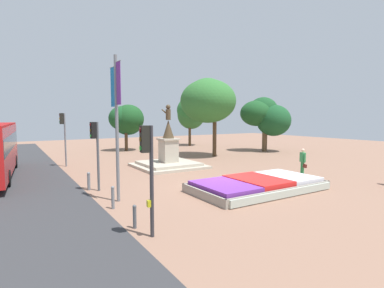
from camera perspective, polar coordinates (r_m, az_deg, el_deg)
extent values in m
plane|color=#8C6651|center=(15.82, 5.20, -8.25)|extent=(78.06, 78.06, 0.00)
cube|color=#38281C|center=(15.54, 12.36, -7.90)|extent=(6.56, 3.29, 0.37)
cube|color=gray|center=(14.41, 17.09, -8.96)|extent=(6.75, 0.12, 0.41)
cube|color=gray|center=(16.76, 8.32, -6.81)|extent=(6.75, 0.12, 0.41)
cube|color=gray|center=(13.49, 2.02, -9.70)|extent=(0.11, 3.47, 0.41)
cube|color=gray|center=(17.97, 20.05, -6.26)|extent=(0.11, 3.47, 0.41)
cube|color=#72339E|center=(14.12, 6.14, -7.97)|extent=(2.13, 3.08, 0.19)
cube|color=red|center=(15.48, 12.39, -6.81)|extent=(2.13, 3.08, 0.24)
cube|color=white|center=(17.00, 17.54, -5.93)|extent=(2.13, 3.08, 0.20)
cube|color=#B2BCAD|center=(14.38, 17.24, -9.00)|extent=(6.42, 0.22, 0.33)
cube|color=#B2A894|center=(22.04, -4.48, -4.17)|extent=(4.60, 4.60, 0.19)
cube|color=#B2A893|center=(22.01, -4.49, -3.68)|extent=(3.77, 3.77, 0.19)
cube|color=#B2A893|center=(21.89, -4.50, -1.33)|extent=(1.12, 1.12, 1.62)
cube|color=#B2A893|center=(21.81, -4.52, 0.94)|extent=(1.32, 1.32, 0.12)
cone|color=#473823|center=(21.77, -4.53, 2.84)|extent=(0.84, 0.84, 1.32)
cylinder|color=#473823|center=(21.75, -4.55, 5.60)|extent=(0.36, 0.36, 0.77)
sphere|color=#473823|center=(21.77, -4.56, 7.05)|extent=(0.34, 0.34, 0.34)
cylinder|color=#473823|center=(21.86, -5.08, 5.99)|extent=(0.45, 0.57, 0.52)
cylinder|color=#2D2D33|center=(9.19, -7.69, -7.18)|extent=(0.12, 0.12, 3.42)
cube|color=black|center=(8.95, -9.02, 0.95)|extent=(0.27, 0.31, 0.80)
cylinder|color=#4B0808|center=(8.90, -9.88, 2.63)|extent=(0.05, 0.14, 0.14)
cylinder|color=#543E08|center=(8.91, -9.85, 0.92)|extent=(0.05, 0.14, 0.14)
cylinder|color=green|center=(8.94, -9.83, -0.79)|extent=(0.05, 0.14, 0.14)
cube|color=gold|center=(9.32, -8.24, -11.17)|extent=(0.12, 0.17, 0.20)
cylinder|color=#4C5156|center=(15.49, -17.46, -2.32)|extent=(0.12, 0.12, 3.42)
cube|color=black|center=(15.31, -18.31, 2.50)|extent=(0.26, 0.30, 0.80)
cylinder|color=#4B0808|center=(15.26, -18.82, 3.48)|extent=(0.04, 0.14, 0.14)
cylinder|color=#543E08|center=(15.27, -18.79, 2.48)|extent=(0.04, 0.14, 0.14)
cylinder|color=green|center=(15.29, -18.76, 1.48)|extent=(0.04, 0.14, 0.14)
cylinder|color=slate|center=(23.96, -22.99, 0.71)|extent=(0.12, 0.12, 3.95)
cube|color=black|center=(23.88, -23.60, 4.45)|extent=(0.24, 0.28, 0.80)
cylinder|color=#4B0808|center=(23.86, -23.94, 5.08)|extent=(0.03, 0.14, 0.14)
cylinder|color=yellow|center=(23.86, -23.92, 4.44)|extent=(0.03, 0.14, 0.14)
cylinder|color=#0D4211|center=(23.86, -23.90, 3.80)|extent=(0.03, 0.14, 0.14)
cylinder|color=slate|center=(13.18, -14.10, 2.69)|extent=(0.14, 0.14, 6.26)
cube|color=#1972B2|center=(13.52, -14.80, 10.46)|extent=(0.07, 0.49, 1.68)
cylinder|color=slate|center=(13.62, -14.88, 13.99)|extent=(0.09, 0.63, 0.03)
cube|color=#6B2D8C|center=(12.99, -13.82, 11.21)|extent=(0.06, 0.40, 1.78)
cylinder|color=slate|center=(13.12, -13.90, 15.07)|extent=(0.08, 0.54, 0.03)
cylinder|color=black|center=(25.06, -30.68, -2.94)|extent=(0.34, 0.92, 0.90)
cylinder|color=black|center=(18.54, -31.73, -5.60)|extent=(0.34, 0.92, 0.90)
cylinder|color=#338C4C|center=(20.26, 20.14, -4.37)|extent=(0.13, 0.13, 0.84)
cylinder|color=#338C4C|center=(20.10, 20.39, -4.45)|extent=(0.13, 0.13, 0.84)
cube|color=#338C4C|center=(20.08, 20.33, -2.37)|extent=(0.35, 0.44, 0.60)
cylinder|color=#338C4C|center=(20.29, 20.00, -2.37)|extent=(0.09, 0.09, 0.57)
cylinder|color=#338C4C|center=(19.87, 20.66, -2.55)|extent=(0.09, 0.09, 0.57)
sphere|color=beige|center=(20.03, 20.37, -1.13)|extent=(0.22, 0.22, 0.22)
cube|color=#591E19|center=(19.89, 20.70, -3.94)|extent=(0.22, 0.30, 0.22)
cylinder|color=#4C5156|center=(10.32, -10.87, -13.67)|extent=(0.12, 0.12, 0.70)
sphere|color=#4C5156|center=(10.20, -10.90, -11.63)|extent=(0.13, 0.13, 0.13)
cylinder|color=slate|center=(12.54, -14.83, -10.05)|extent=(0.13, 0.13, 0.82)
sphere|color=slate|center=(12.43, -14.88, -8.06)|extent=(0.14, 0.14, 0.14)
cylinder|color=slate|center=(15.98, -19.06, -6.92)|extent=(0.15, 0.15, 0.80)
sphere|color=slate|center=(15.90, -19.11, -5.36)|extent=(0.16, 0.16, 0.16)
cylinder|color=#4C3823|center=(33.20, -12.41, 0.44)|extent=(0.34, 0.34, 2.01)
ellipsoid|color=#164A26|center=(33.81, -12.10, 4.09)|extent=(3.25, 3.10, 2.83)
ellipsoid|color=#194A22|center=(33.26, -13.23, 4.79)|extent=(2.80, 2.83, 2.60)
ellipsoid|color=#1A4920|center=(33.38, -11.99, 4.71)|extent=(3.28, 3.54, 3.11)
cylinder|color=#4C3823|center=(27.99, 4.31, 0.91)|extent=(0.36, 0.36, 3.19)
ellipsoid|color=#306D2F|center=(27.90, 3.05, 8.16)|extent=(4.98, 5.44, 4.01)
ellipsoid|color=#2F6E31|center=(28.26, 2.94, 9.06)|extent=(3.76, 3.72, 3.36)
cylinder|color=brown|center=(32.96, 13.66, 0.56)|extent=(0.53, 0.53, 2.21)
ellipsoid|color=#1A4C26|center=(32.95, 15.27, 4.36)|extent=(3.48, 3.71, 3.32)
ellipsoid|color=#1A4A24|center=(33.47, 13.39, 6.18)|extent=(3.08, 3.21, 2.94)
ellipsoid|color=#1C4C23|center=(33.02, 12.23, 5.74)|extent=(3.53, 3.56, 2.75)
cylinder|color=#4C3823|center=(38.16, -0.44, 1.65)|extent=(0.33, 0.33, 2.65)
ellipsoid|color=#2A6B30|center=(38.44, -0.24, 6.44)|extent=(3.54, 3.54, 3.39)
ellipsoid|color=#2E6832|center=(38.17, 0.23, 5.71)|extent=(2.77, 2.92, 2.21)
ellipsoid|color=#2F6830|center=(38.64, -0.14, 5.56)|extent=(3.64, 3.24, 3.62)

